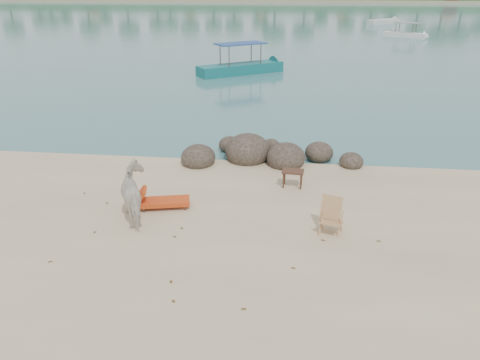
{
  "coord_description": "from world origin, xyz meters",
  "views": [
    {
      "loc": [
        1.95,
        -9.74,
        6.11
      ],
      "look_at": [
        0.61,
        2.0,
        1.0
      ],
      "focal_mm": 35.0,
      "sensor_mm": 36.0,
      "label": 1
    }
  ],
  "objects_px": {
    "cow": "(137,195)",
    "boat_near": "(241,48)",
    "deck_chair": "(331,218)",
    "side_table": "(293,180)",
    "lounge_chair": "(165,200)",
    "boulders": "(260,154)"
  },
  "relations": [
    {
      "from": "lounge_chair",
      "to": "boat_near",
      "type": "xyz_separation_m",
      "value": [
        -0.19,
        21.09,
        1.42
      ]
    },
    {
      "from": "side_table",
      "to": "lounge_chair",
      "type": "xyz_separation_m",
      "value": [
        -3.64,
        -1.89,
        -0.0
      ]
    },
    {
      "from": "boulders",
      "to": "deck_chair",
      "type": "xyz_separation_m",
      "value": [
        2.21,
        -5.12,
        0.22
      ]
    },
    {
      "from": "lounge_chair",
      "to": "deck_chair",
      "type": "bearing_deg",
      "value": -24.74
    },
    {
      "from": "side_table",
      "to": "boat_near",
      "type": "height_order",
      "value": "boat_near"
    },
    {
      "from": "cow",
      "to": "boat_near",
      "type": "bearing_deg",
      "value": -119.95
    },
    {
      "from": "cow",
      "to": "deck_chair",
      "type": "height_order",
      "value": "cow"
    },
    {
      "from": "lounge_chair",
      "to": "boat_near",
      "type": "distance_m",
      "value": 21.14
    },
    {
      "from": "cow",
      "to": "deck_chair",
      "type": "distance_m",
      "value": 5.2
    },
    {
      "from": "cow",
      "to": "boat_near",
      "type": "xyz_separation_m",
      "value": [
        0.34,
        21.84,
        0.94
      ]
    },
    {
      "from": "boat_near",
      "to": "deck_chair",
      "type": "bearing_deg",
      "value": -112.9
    },
    {
      "from": "lounge_chair",
      "to": "boat_near",
      "type": "relative_size",
      "value": 0.26
    },
    {
      "from": "boulders",
      "to": "deck_chair",
      "type": "distance_m",
      "value": 5.58
    },
    {
      "from": "boulders",
      "to": "lounge_chair",
      "type": "height_order",
      "value": "boulders"
    },
    {
      "from": "side_table",
      "to": "boat_near",
      "type": "xyz_separation_m",
      "value": [
        -3.83,
        19.2,
        1.41
      ]
    },
    {
      "from": "boulders",
      "to": "cow",
      "type": "relative_size",
      "value": 3.66
    },
    {
      "from": "cow",
      "to": "lounge_chair",
      "type": "bearing_deg",
      "value": -154.49
    },
    {
      "from": "cow",
      "to": "boat_near",
      "type": "relative_size",
      "value": 0.25
    },
    {
      "from": "boulders",
      "to": "deck_chair",
      "type": "relative_size",
      "value": 7.04
    },
    {
      "from": "side_table",
      "to": "lounge_chair",
      "type": "distance_m",
      "value": 4.1
    },
    {
      "from": "side_table",
      "to": "lounge_chair",
      "type": "relative_size",
      "value": 0.38
    },
    {
      "from": "boulders",
      "to": "boat_near",
      "type": "height_order",
      "value": "boat_near"
    }
  ]
}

